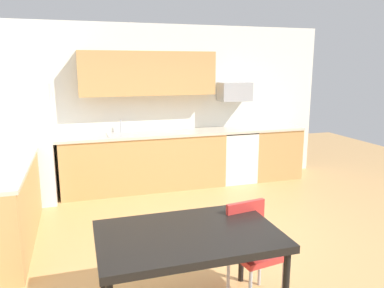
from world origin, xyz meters
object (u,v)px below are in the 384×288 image
Objects in this scene: oven_range at (235,155)px; chair_near_table at (252,243)px; microwave at (235,92)px; dining_table at (188,240)px; refrigerator at (26,144)px.

oven_range is 1.07× the size of chair_near_table.
microwave reaches higher than dining_table.
refrigerator is 1.96× the size of oven_range.
chair_near_table reaches higher than dining_table.
microwave is 0.39× the size of dining_table.
oven_range is at bearing 1.35° from refrigerator.
microwave is at bearing 69.23° from chair_near_table.
oven_range is at bearing 68.65° from chair_near_table.
refrigerator is 3.82m from chair_near_table.
chair_near_table is at bearing -110.77° from microwave.
refrigerator reaches higher than microwave.
oven_range reaches higher than dining_table.
oven_range is at bearing -90.00° from microwave.
refrigerator is 3.46m from microwave.
oven_range is 0.65× the size of dining_table.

